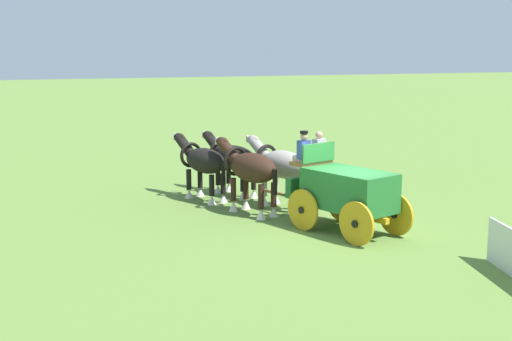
{
  "coord_description": "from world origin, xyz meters",
  "views": [
    {
      "loc": [
        -16.66,
        9.73,
        5.15
      ],
      "look_at": [
        4.19,
        1.12,
        1.2
      ],
      "focal_mm": 48.5,
      "sensor_mm": 36.0,
      "label": 1
    }
  ],
  "objects_px": {
    "draft_horse_rear_near": "(250,169)",
    "draft_horse_lead_off": "(233,159)",
    "draft_horse_lead_near": "(203,162)",
    "show_wagon": "(345,190)",
    "draft_horse_rear_off": "(281,166)"
  },
  "relations": [
    {
      "from": "show_wagon",
      "to": "draft_horse_lead_off",
      "type": "distance_m",
      "value": 6.12
    },
    {
      "from": "draft_horse_rear_near",
      "to": "draft_horse_lead_off",
      "type": "distance_m",
      "value": 2.92
    },
    {
      "from": "show_wagon",
      "to": "draft_horse_rear_off",
      "type": "relative_size",
      "value": 1.88
    },
    {
      "from": "draft_horse_rear_near",
      "to": "draft_horse_lead_off",
      "type": "xyz_separation_m",
      "value": [
        2.88,
        -0.49,
        -0.12
      ]
    },
    {
      "from": "show_wagon",
      "to": "draft_horse_rear_off",
      "type": "height_order",
      "value": "show_wagon"
    },
    {
      "from": "show_wagon",
      "to": "draft_horse_lead_near",
      "type": "xyz_separation_m",
      "value": [
        5.63,
        2.39,
        0.11
      ]
    },
    {
      "from": "draft_horse_lead_near",
      "to": "show_wagon",
      "type": "bearing_deg",
      "value": -157.02
    },
    {
      "from": "draft_horse_lead_near",
      "to": "draft_horse_rear_near",
      "type": "bearing_deg",
      "value": -163.11
    },
    {
      "from": "draft_horse_rear_near",
      "to": "show_wagon",
      "type": "bearing_deg",
      "value": -152.51
    },
    {
      "from": "draft_horse_rear_off",
      "to": "show_wagon",
      "type": "bearing_deg",
      "value": -173.71
    },
    {
      "from": "draft_horse_rear_off",
      "to": "draft_horse_lead_near",
      "type": "bearing_deg",
      "value": 43.37
    },
    {
      "from": "show_wagon",
      "to": "draft_horse_lead_near",
      "type": "relative_size",
      "value": 1.89
    },
    {
      "from": "show_wagon",
      "to": "draft_horse_lead_near",
      "type": "distance_m",
      "value": 6.12
    },
    {
      "from": "draft_horse_rear_near",
      "to": "draft_horse_lead_off",
      "type": "height_order",
      "value": "draft_horse_rear_near"
    },
    {
      "from": "show_wagon",
      "to": "draft_horse_lead_off",
      "type": "xyz_separation_m",
      "value": [
        6.01,
        1.15,
        0.09
      ]
    }
  ]
}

